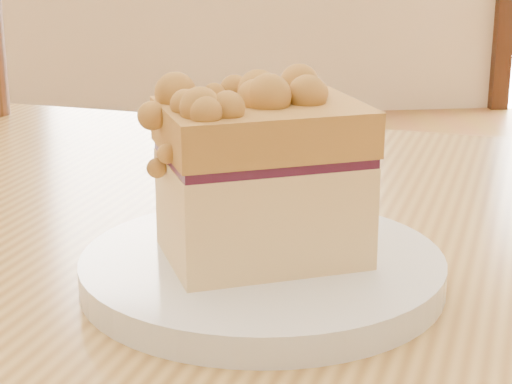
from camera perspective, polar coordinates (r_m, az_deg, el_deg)
cafe_table_main at (r=0.71m, az=-15.81°, el=-10.11°), size 1.26×1.09×0.75m
plate at (r=0.52m, az=0.40°, el=-5.07°), size 0.21×0.21×0.02m
cake_slice at (r=0.50m, az=0.50°, el=1.39°), size 0.13×0.10×0.11m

